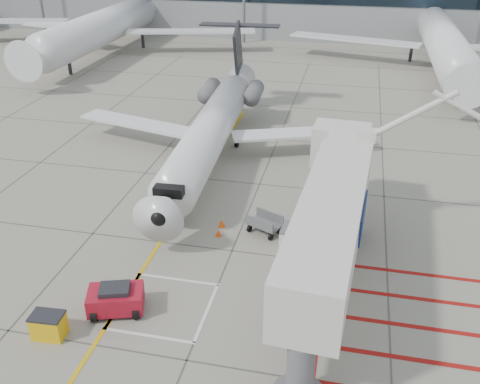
% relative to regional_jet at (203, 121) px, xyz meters
% --- Properties ---
extents(ground_plane, '(260.00, 260.00, 0.00)m').
position_rel_regional_jet_xyz_m(ground_plane, '(4.00, -12.94, -3.77)').
color(ground_plane, gray).
rests_on(ground_plane, ground).
extents(regional_jet, '(24.24, 29.87, 7.53)m').
position_rel_regional_jet_xyz_m(regional_jet, '(0.00, 0.00, 0.00)').
color(regional_jet, silver).
rests_on(regional_jet, ground_plane).
extents(jet_bridge, '(9.51, 18.16, 7.06)m').
position_rel_regional_jet_xyz_m(jet_bridge, '(9.01, -11.86, -0.24)').
color(jet_bridge, silver).
rests_on(jet_bridge, ground_plane).
extents(pushback_tug, '(2.76, 2.18, 1.41)m').
position_rel_regional_jet_xyz_m(pushback_tug, '(0.05, -14.72, -3.06)').
color(pushback_tug, '#A91024').
rests_on(pushback_tug, ground_plane).
extents(spill_bin, '(1.37, 0.96, 1.14)m').
position_rel_regional_jet_xyz_m(spill_bin, '(-2.05, -16.83, -3.19)').
color(spill_bin, '#E2AF0C').
rests_on(spill_bin, ground_plane).
extents(baggage_cart, '(2.13, 1.80, 1.15)m').
position_rel_regional_jet_xyz_m(baggage_cart, '(5.35, -6.76, -3.19)').
color(baggage_cart, '#57585C').
rests_on(baggage_cart, ground_plane).
extents(ground_power_unit, '(2.37, 1.50, 1.79)m').
position_rel_regional_jet_xyz_m(ground_power_unit, '(7.73, -8.90, -2.87)').
color(ground_power_unit, silver).
rests_on(ground_power_unit, ground_plane).
extents(cone_nose, '(0.31, 0.31, 0.43)m').
position_rel_regional_jet_xyz_m(cone_nose, '(2.93, -7.66, -3.55)').
color(cone_nose, '#E3470B').
rests_on(cone_nose, ground_plane).
extents(cone_side, '(0.36, 0.36, 0.50)m').
position_rel_regional_jet_xyz_m(cone_side, '(2.86, -6.64, -3.52)').
color(cone_side, '#F4530C').
rests_on(cone_side, ground_plane).
extents(bg_aircraft_b, '(36.05, 40.05, 12.02)m').
position_rel_regional_jet_xyz_m(bg_aircraft_b, '(-21.31, 33.06, 2.24)').
color(bg_aircraft_b, silver).
rests_on(bg_aircraft_b, ground_plane).
extents(bg_aircraft_c, '(34.72, 38.58, 11.57)m').
position_rel_regional_jet_xyz_m(bg_aircraft_c, '(18.56, 33.06, 2.02)').
color(bg_aircraft_c, silver).
rests_on(bg_aircraft_c, ground_plane).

